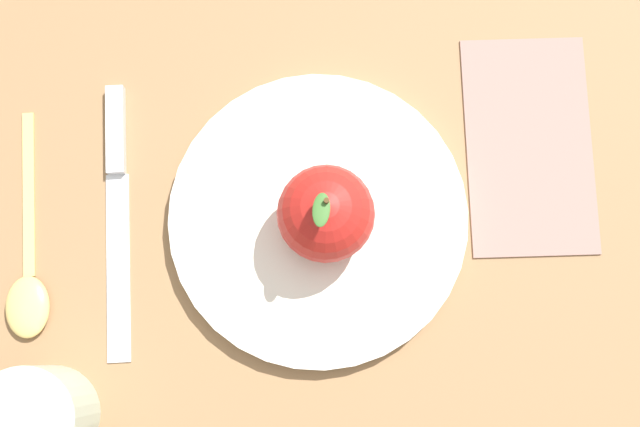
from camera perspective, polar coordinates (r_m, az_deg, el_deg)
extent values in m
plane|color=olive|center=(0.66, -1.96, 0.59)|extent=(2.40, 2.40, 0.00)
cylinder|color=silver|center=(0.65, 0.00, -0.19)|extent=(0.23, 0.23, 0.02)
torus|color=silver|center=(0.64, 0.00, -0.14)|extent=(0.23, 0.23, 0.01)
sphere|color=#B21E19|center=(0.60, 0.57, 0.24)|extent=(0.07, 0.07, 0.07)
cylinder|color=#4C3319|center=(0.56, 0.61, 1.02)|extent=(0.00, 0.00, 0.02)
ellipsoid|color=#386628|center=(0.56, 0.09, 0.26)|extent=(0.03, 0.02, 0.00)
cylinder|color=#B2C6B2|center=(0.65, -18.89, -13.14)|extent=(0.07, 0.07, 0.07)
torus|color=#B2C6B2|center=(0.62, -19.82, -13.26)|extent=(0.07, 0.07, 0.01)
cylinder|color=gray|center=(0.62, -19.79, -13.26)|extent=(0.06, 0.06, 0.01)
cube|color=silver|center=(0.67, -13.72, -3.57)|extent=(0.13, 0.10, 0.00)
cube|color=silver|center=(0.69, -13.87, 5.60)|extent=(0.07, 0.05, 0.01)
ellipsoid|color=#D8B766|center=(0.68, -19.47, -6.09)|extent=(0.06, 0.06, 0.01)
cube|color=#D8B766|center=(0.70, -19.43, 1.32)|extent=(0.11, 0.08, 0.01)
cube|color=gray|center=(0.69, 14.20, 4.59)|extent=(0.21, 0.18, 0.00)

